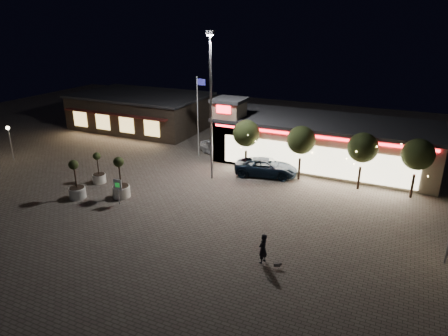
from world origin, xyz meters
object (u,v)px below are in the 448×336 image
at_px(pickup_truck, 266,167).
at_px(valet_sign, 118,187).
at_px(planter_mid, 77,186).
at_px(white_sedan, 216,148).
at_px(pedestrian, 263,248).
at_px(planter_left, 99,173).

distance_m(pickup_truck, valet_sign, 13.15).
xyz_separation_m(pickup_truck, valet_sign, (-8.13, -10.32, 0.64)).
relative_size(planter_mid, valet_sign, 1.56).
distance_m(white_sedan, planter_mid, 15.04).
relative_size(pickup_truck, planter_mid, 1.76).
height_order(pedestrian, valet_sign, valet_sign).
relative_size(white_sedan, valet_sign, 2.11).
relative_size(white_sedan, pedestrian, 2.34).
relative_size(pedestrian, planter_mid, 0.58).
xyz_separation_m(pedestrian, planter_left, (-16.73, 5.40, -0.07)).
bearing_deg(white_sedan, valet_sign, -158.03).
bearing_deg(white_sedan, pickup_truck, -88.32).
relative_size(planter_left, planter_mid, 0.86).
xyz_separation_m(planter_left, valet_sign, (4.26, -2.71, 0.58)).
bearing_deg(planter_left, planter_mid, -79.66).
relative_size(white_sedan, planter_mid, 1.36).
bearing_deg(planter_mid, planter_left, 100.34).
relative_size(pedestrian, valet_sign, 0.90).
relative_size(pickup_truck, pedestrian, 3.04).
bearing_deg(planter_left, pickup_truck, 31.56).
bearing_deg(planter_left, white_sedan, 61.87).
height_order(white_sedan, planter_left, planter_left).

